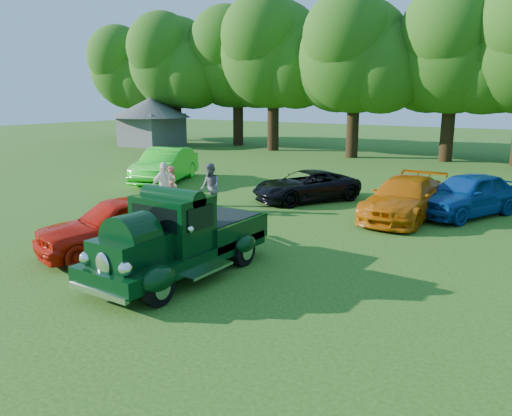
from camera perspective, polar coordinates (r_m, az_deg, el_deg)
The scene contains 12 objects.
ground at distance 12.36m, azimuth -8.99°, elevation -6.35°, with size 120.00×120.00×0.00m, color #244811.
hero_pickup at distance 11.45m, azimuth -8.62°, elevation -3.63°, with size 2.23×4.78×1.87m.
red_convertible at distance 13.47m, azimuth -15.08°, elevation -1.74°, with size 1.76×4.37×1.49m, color red.
back_car_lime at distance 24.00m, azimuth -10.33°, elevation 4.83°, with size 1.70×4.87×1.61m, color #1ED11B.
back_car_black at distance 19.46m, azimuth 5.71°, elevation 2.53°, with size 1.95×4.24×1.18m, color black.
back_car_orange at distance 17.25m, azimuth 16.59°, elevation 1.07°, with size 1.91×4.69×1.36m, color #C05C06.
back_car_blue at distance 18.35m, azimuth 22.97°, elevation 1.44°, with size 1.75×4.34×1.48m, color navy.
spectator_pink at distance 18.87m, azimuth -9.70°, elevation 2.54°, with size 0.53×0.35×1.47m, color #EB6560.
spectator_grey at distance 17.58m, azimuth -5.27°, elevation 2.33°, with size 0.83×0.65×1.71m, color slate.
spectator_white at distance 17.61m, azimuth -10.46°, elevation 2.31°, with size 1.04×0.43×1.78m, color white.
gazebo at distance 42.13m, azimuth -11.88°, elevation 10.24°, with size 6.40×6.40×3.90m.
tree_line at distance 33.12m, azimuth 24.26°, elevation 16.73°, with size 62.38×10.14×12.11m.
Camera 1 is at (8.01, -8.52, 4.00)m, focal length 35.00 mm.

